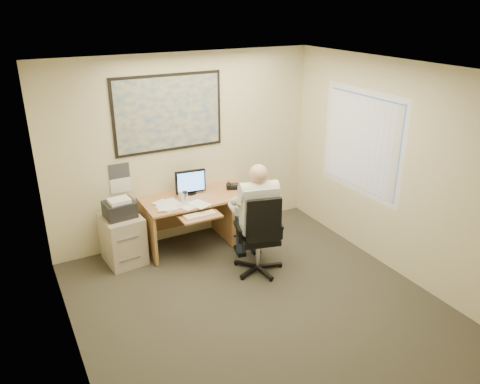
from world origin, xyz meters
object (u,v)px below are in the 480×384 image
filing_cabinet (122,235)px  office_chair (261,249)px  desk (219,211)px  person (257,219)px

filing_cabinet → office_chair: size_ratio=0.83×
desk → filing_cabinet: size_ratio=1.71×
office_chair → person: 0.42m
desk → office_chair: (0.06, -1.12, -0.11)m
desk → filing_cabinet: (-1.46, 0.00, -0.04)m
desk → person: bearing=-87.7°
desk → person: (0.04, -1.04, 0.30)m
filing_cabinet → person: 1.85m
filing_cabinet → office_chair: bearing=-41.8°
person → office_chair: bearing=-67.2°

